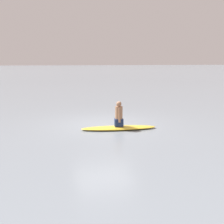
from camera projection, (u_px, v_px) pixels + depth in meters
ground_plane at (104, 124)px, 11.81m from camera, size 400.00×400.00×0.00m
surfboard at (119, 128)px, 10.94m from camera, size 3.00×1.06×0.12m
person_paddler at (119, 115)px, 10.85m from camera, size 0.35×0.43×0.98m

